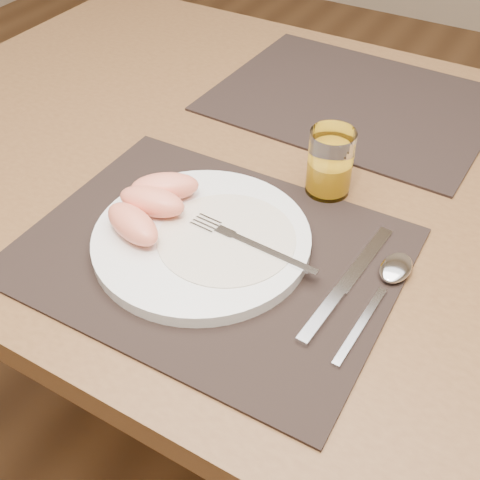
% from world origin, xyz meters
% --- Properties ---
extents(ground, '(5.00, 5.00, 0.00)m').
position_xyz_m(ground, '(0.00, 0.00, 0.00)').
color(ground, brown).
rests_on(ground, ground).
extents(table, '(1.40, 0.90, 0.75)m').
position_xyz_m(table, '(0.00, 0.00, 0.67)').
color(table, brown).
rests_on(table, ground).
extents(placemat_near, '(0.46, 0.36, 0.00)m').
position_xyz_m(placemat_near, '(-0.02, -0.22, 0.75)').
color(placemat_near, black).
rests_on(placemat_near, table).
extents(placemat_far, '(0.46, 0.36, 0.00)m').
position_xyz_m(placemat_far, '(-0.01, 0.22, 0.75)').
color(placemat_far, black).
rests_on(placemat_far, table).
extents(plate, '(0.27, 0.27, 0.02)m').
position_xyz_m(plate, '(-0.03, -0.21, 0.76)').
color(plate, white).
rests_on(plate, placemat_near).
extents(plate_dressing, '(0.17, 0.17, 0.00)m').
position_xyz_m(plate_dressing, '(-0.00, -0.20, 0.77)').
color(plate_dressing, white).
rests_on(plate_dressing, plate).
extents(fork, '(0.18, 0.03, 0.00)m').
position_xyz_m(fork, '(0.02, -0.20, 0.77)').
color(fork, silver).
rests_on(fork, plate).
extents(knife, '(0.03, 0.22, 0.01)m').
position_xyz_m(knife, '(0.15, -0.20, 0.76)').
color(knife, silver).
rests_on(knife, placemat_near).
extents(spoon, '(0.04, 0.19, 0.01)m').
position_xyz_m(spoon, '(0.19, -0.15, 0.76)').
color(spoon, silver).
rests_on(spoon, placemat_near).
extents(juice_glass, '(0.06, 0.06, 0.09)m').
position_xyz_m(juice_glass, '(0.06, -0.03, 0.79)').
color(juice_glass, white).
rests_on(juice_glass, placemat_near).
extents(grapefruit_wedges, '(0.11, 0.16, 0.04)m').
position_xyz_m(grapefruit_wedges, '(-0.11, -0.21, 0.79)').
color(grapefruit_wedges, '#FC8A66').
rests_on(grapefruit_wedges, plate).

